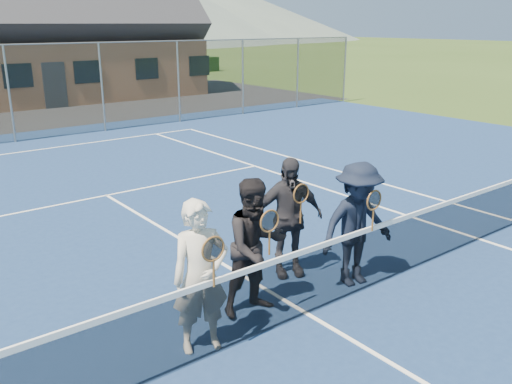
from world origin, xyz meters
The scene contains 10 objects.
court_surface centered at (0.00, 0.00, 0.01)m, with size 30.00×30.00×0.02m, color navy.
hill_east centered at (55.00, 95.00, 7.00)m, with size 90.00×90.00×14.00m, color #526258.
court_markings centered at (0.00, 0.00, 0.02)m, with size 11.03×23.83×0.01m.
tennis_net centered at (0.00, 0.00, 0.54)m, with size 11.68×0.08×1.10m.
perimeter_fence centered at (0.00, 13.50, 1.52)m, with size 30.07×0.07×3.02m.
clubhouse centered at (4.00, 24.00, 3.99)m, with size 15.60×8.20×7.70m.
player_a centered at (-1.47, 0.21, 0.92)m, with size 0.75×0.59×1.80m.
player_b centered at (-0.46, 0.49, 0.92)m, with size 0.94×0.77×1.80m.
player_c centered at (0.58, 1.07, 0.92)m, with size 1.14×0.82×1.80m.
player_d centered at (1.15, 0.25, 0.92)m, with size 1.26×0.87×1.80m.
Camera 1 is at (-4.35, -4.49, 3.63)m, focal length 38.00 mm.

